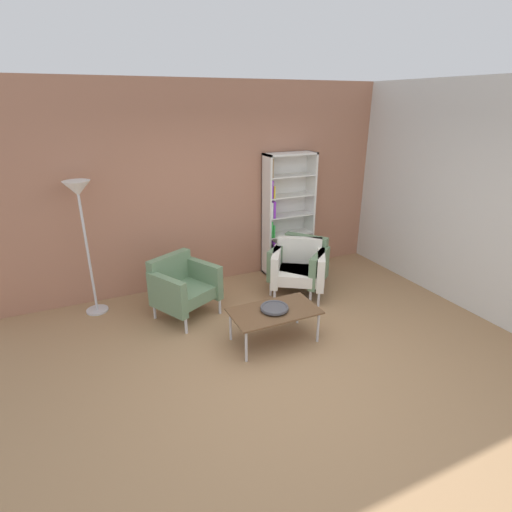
{
  "coord_description": "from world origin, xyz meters",
  "views": [
    {
      "loc": [
        -1.73,
        -3.02,
        2.62
      ],
      "look_at": [
        0.05,
        0.84,
        0.95
      ],
      "focal_mm": 27.84,
      "sensor_mm": 36.0,
      "label": 1
    }
  ],
  "objects_px": {
    "armchair_by_bookshelf": "(300,264)",
    "coffee_table_low": "(274,313)",
    "floor_lamp_torchiere": "(80,205)",
    "decorative_bowl": "(274,308)",
    "armchair_spare_guest": "(298,267)",
    "armchair_near_window": "(183,286)",
    "bookshelf_tall": "(285,216)"
  },
  "relations": [
    {
      "from": "armchair_by_bookshelf",
      "to": "coffee_table_low",
      "type": "bearing_deg",
      "value": -80.85
    },
    {
      "from": "armchair_by_bookshelf",
      "to": "floor_lamp_torchiere",
      "type": "relative_size",
      "value": 0.55
    },
    {
      "from": "coffee_table_low",
      "to": "decorative_bowl",
      "type": "relative_size",
      "value": 3.12
    },
    {
      "from": "armchair_by_bookshelf",
      "to": "floor_lamp_torchiere",
      "type": "xyz_separation_m",
      "value": [
        -2.78,
        0.57,
        1.03
      ]
    },
    {
      "from": "armchair_spare_guest",
      "to": "armchair_near_window",
      "type": "bearing_deg",
      "value": -150.38
    },
    {
      "from": "decorative_bowl",
      "to": "armchair_near_window",
      "type": "height_order",
      "value": "armchair_near_window"
    },
    {
      "from": "bookshelf_tall",
      "to": "floor_lamp_torchiere",
      "type": "xyz_separation_m",
      "value": [
        -2.91,
        -0.16,
        0.52
      ]
    },
    {
      "from": "armchair_near_window",
      "to": "floor_lamp_torchiere",
      "type": "relative_size",
      "value": 0.53
    },
    {
      "from": "armchair_spare_guest",
      "to": "decorative_bowl",
      "type": "bearing_deg",
      "value": -99.82
    },
    {
      "from": "bookshelf_tall",
      "to": "armchair_near_window",
      "type": "height_order",
      "value": "bookshelf_tall"
    },
    {
      "from": "armchair_near_window",
      "to": "armchair_spare_guest",
      "type": "bearing_deg",
      "value": -30.82
    },
    {
      "from": "armchair_near_window",
      "to": "armchair_by_bookshelf",
      "type": "bearing_deg",
      "value": -27.57
    },
    {
      "from": "bookshelf_tall",
      "to": "armchair_near_window",
      "type": "relative_size",
      "value": 2.05
    },
    {
      "from": "bookshelf_tall",
      "to": "armchair_spare_guest",
      "type": "xyz_separation_m",
      "value": [
        -0.22,
        -0.82,
        -0.52
      ]
    },
    {
      "from": "coffee_table_low",
      "to": "armchair_spare_guest",
      "type": "distance_m",
      "value": 1.28
    },
    {
      "from": "armchair_spare_guest",
      "to": "floor_lamp_torchiere",
      "type": "xyz_separation_m",
      "value": [
        -2.69,
        0.66,
        1.03
      ]
    },
    {
      "from": "decorative_bowl",
      "to": "floor_lamp_torchiere",
      "type": "bearing_deg",
      "value": 138.59
    },
    {
      "from": "armchair_near_window",
      "to": "decorative_bowl",
      "type": "bearing_deg",
      "value": -80.46
    },
    {
      "from": "bookshelf_tall",
      "to": "armchair_spare_guest",
      "type": "bearing_deg",
      "value": -104.85
    },
    {
      "from": "armchair_spare_guest",
      "to": "armchair_by_bookshelf",
      "type": "xyz_separation_m",
      "value": [
        0.08,
        0.09,
        0.0
      ]
    },
    {
      "from": "floor_lamp_torchiere",
      "to": "bookshelf_tall",
      "type": "bearing_deg",
      "value": 3.08
    },
    {
      "from": "armchair_by_bookshelf",
      "to": "decorative_bowl",
      "type": "bearing_deg",
      "value": -80.85
    },
    {
      "from": "armchair_by_bookshelf",
      "to": "floor_lamp_torchiere",
      "type": "bearing_deg",
      "value": -139.99
    },
    {
      "from": "coffee_table_low",
      "to": "armchair_near_window",
      "type": "relative_size",
      "value": 1.08
    },
    {
      "from": "decorative_bowl",
      "to": "armchair_spare_guest",
      "type": "xyz_separation_m",
      "value": [
        0.87,
        0.95,
        -0.02
      ]
    },
    {
      "from": "floor_lamp_torchiere",
      "to": "coffee_table_low",
      "type": "bearing_deg",
      "value": -41.41
    },
    {
      "from": "coffee_table_low",
      "to": "bookshelf_tall",
      "type": "bearing_deg",
      "value": 58.45
    },
    {
      "from": "coffee_table_low",
      "to": "floor_lamp_torchiere",
      "type": "distance_m",
      "value": 2.66
    },
    {
      "from": "decorative_bowl",
      "to": "armchair_near_window",
      "type": "relative_size",
      "value": 0.35
    },
    {
      "from": "bookshelf_tall",
      "to": "floor_lamp_torchiere",
      "type": "relative_size",
      "value": 1.09
    },
    {
      "from": "bookshelf_tall",
      "to": "floor_lamp_torchiere",
      "type": "distance_m",
      "value": 2.96
    },
    {
      "from": "armchair_near_window",
      "to": "armchair_by_bookshelf",
      "type": "relative_size",
      "value": 0.98
    }
  ]
}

